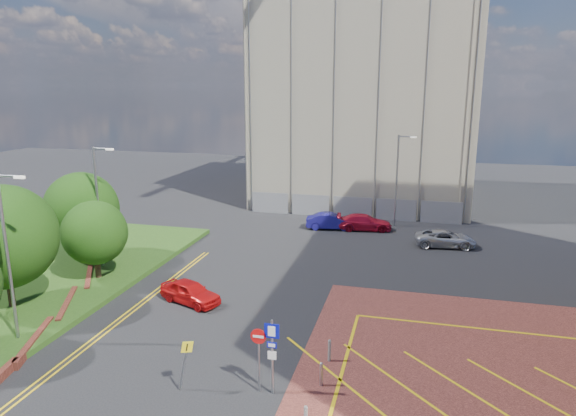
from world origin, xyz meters
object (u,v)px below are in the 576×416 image
at_px(car_red_left, 190,292).
at_px(car_silver_back, 445,238).
at_px(lamp_back, 398,177).
at_px(tree_b, 3,237).
at_px(tree_d, 82,209).
at_px(warning_sign, 185,359).
at_px(lamp_left_near, 8,251).
at_px(tree_c, 95,233).
at_px(car_red_back, 364,222).
at_px(car_blue_back, 331,221).
at_px(lamp_left_far, 99,202).
at_px(sign_cluster, 267,349).

bearing_deg(car_red_left, car_silver_back, -24.32).
bearing_deg(lamp_back, tree_b, -130.41).
height_order(tree_d, warning_sign, tree_d).
distance_m(tree_b, lamp_left_near, 4.32).
xyz_separation_m(tree_b, car_red_left, (9.04, 3.39, -3.59)).
height_order(tree_c, lamp_back, lamp_back).
height_order(lamp_left_near, car_red_back, lamp_left_near).
bearing_deg(car_silver_back, car_red_left, 129.15).
xyz_separation_m(tree_b, car_silver_back, (23.57, 17.94, -3.60)).
height_order(tree_c, car_blue_back, tree_c).
height_order(tree_c, car_red_back, tree_c).
distance_m(car_red_left, car_silver_back, 20.56).
bearing_deg(car_red_back, tree_b, 132.47).
distance_m(lamp_left_near, lamp_left_far, 10.20).
distance_m(tree_b, car_blue_back, 25.33).
relative_size(lamp_left_far, sign_cluster, 2.50).
relative_size(tree_c, car_red_left, 1.29).
distance_m(sign_cluster, car_red_left, 10.11).
relative_size(tree_d, lamp_back, 0.76).
distance_m(tree_c, lamp_left_far, 2.65).
xyz_separation_m(tree_d, warning_sign, (13.58, -12.73, -2.44)).
height_order(car_blue_back, car_silver_back, car_blue_back).
xyz_separation_m(tree_c, lamp_left_near, (1.08, -8.00, 1.47)).
relative_size(lamp_left_near, car_blue_back, 1.91).
xyz_separation_m(tree_d, lamp_left_far, (2.08, -1.00, 0.79)).
height_order(tree_b, warning_sign, tree_b).
relative_size(tree_b, car_blue_back, 1.61).
bearing_deg(warning_sign, car_red_left, 113.57).
bearing_deg(car_silver_back, lamp_left_near, 129.74).
distance_m(sign_cluster, car_red_back, 25.21).
bearing_deg(lamp_left_near, car_red_left, 47.03).
distance_m(warning_sign, car_red_left, 8.89).
xyz_separation_m(tree_b, sign_cluster, (15.80, -4.02, -2.28)).
distance_m(lamp_left_near, warning_sign, 10.18).
xyz_separation_m(car_blue_back, car_red_back, (2.85, 0.44, -0.02)).
height_order(sign_cluster, car_blue_back, sign_cluster).
height_order(tree_d, lamp_left_near, lamp_left_near).
bearing_deg(car_red_back, car_blue_back, 90.09).
height_order(lamp_back, car_red_left, lamp_back).
bearing_deg(tree_c, tree_d, 135.00).
distance_m(tree_b, sign_cluster, 16.46).
height_order(lamp_back, warning_sign, lamp_back).
relative_size(tree_c, tree_d, 0.81).
bearing_deg(warning_sign, tree_d, 136.86).
height_order(lamp_left_near, sign_cluster, lamp_left_near).
bearing_deg(car_blue_back, lamp_left_far, 128.17).
height_order(lamp_left_far, warning_sign, lamp_left_far).
relative_size(tree_c, car_red_back, 1.06).
xyz_separation_m(tree_c, lamp_back, (17.58, 18.00, 1.17)).
bearing_deg(car_red_left, tree_d, 86.00).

